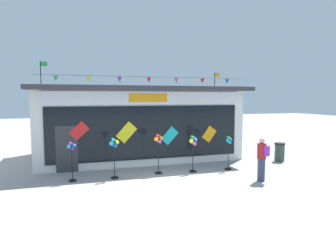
% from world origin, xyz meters
% --- Properties ---
extents(ground_plane, '(80.00, 80.00, 0.00)m').
position_xyz_m(ground_plane, '(0.00, 0.00, 0.00)').
color(ground_plane, '#9E9B99').
extents(kite_shop_building, '(10.38, 6.23, 4.97)m').
position_xyz_m(kite_shop_building, '(-0.36, 5.95, 1.88)').
color(kite_shop_building, silver).
rests_on(kite_shop_building, ground_plane).
extents(wind_spinner_far_left, '(0.34, 0.28, 1.55)m').
position_xyz_m(wind_spinner_far_left, '(-3.75, 1.62, 0.98)').
color(wind_spinner_far_left, black).
rests_on(wind_spinner_far_left, ground_plane).
extents(wind_spinner_left, '(0.41, 0.31, 1.64)m').
position_xyz_m(wind_spinner_left, '(-2.16, 1.54, 1.13)').
color(wind_spinner_left, black).
rests_on(wind_spinner_left, ground_plane).
extents(wind_spinner_center_left, '(0.43, 0.30, 1.71)m').
position_xyz_m(wind_spinner_center_left, '(-0.29, 1.73, 1.21)').
color(wind_spinner_center_left, black).
rests_on(wind_spinner_center_left, ground_plane).
extents(wind_spinner_center_right, '(0.45, 0.31, 1.60)m').
position_xyz_m(wind_spinner_center_right, '(1.20, 1.56, 1.14)').
color(wind_spinner_center_right, black).
rests_on(wind_spinner_center_right, ground_plane).
extents(wind_spinner_right, '(0.37, 0.30, 1.52)m').
position_xyz_m(wind_spinner_right, '(2.86, 1.47, 1.00)').
color(wind_spinner_right, black).
rests_on(wind_spinner_right, ground_plane).
extents(person_near_camera, '(0.46, 0.46, 1.68)m').
position_xyz_m(person_near_camera, '(3.18, -0.53, 0.89)').
color(person_near_camera, '#333D56').
rests_on(person_near_camera, ground_plane).
extents(trash_bin, '(0.52, 0.52, 0.93)m').
position_xyz_m(trash_bin, '(6.21, 2.31, 0.47)').
color(trash_bin, '#2D4238').
rests_on(trash_bin, ground_plane).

